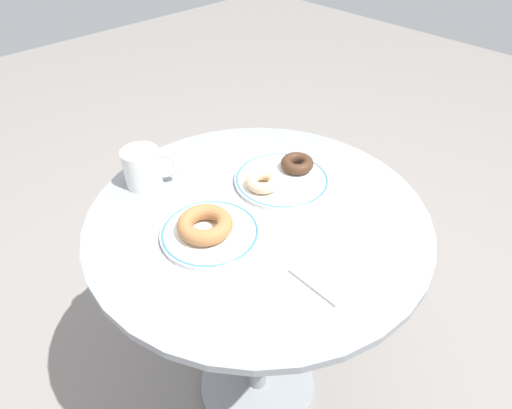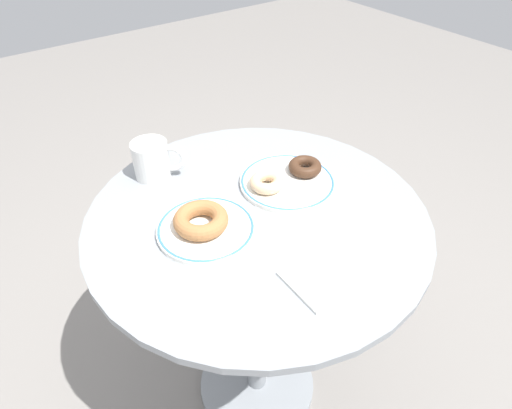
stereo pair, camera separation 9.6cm
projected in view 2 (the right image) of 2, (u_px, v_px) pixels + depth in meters
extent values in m
cube|color=gray|center=(257.00, 387.00, 1.43)|extent=(7.00, 7.00, 0.02)
cylinder|color=gray|center=(257.00, 216.00, 0.97)|extent=(0.75, 0.75, 0.02)
cylinder|color=gray|center=(257.00, 315.00, 1.19)|extent=(0.06, 0.06, 0.69)
cylinder|color=gray|center=(257.00, 383.00, 1.42)|extent=(0.36, 0.36, 0.03)
cylinder|color=white|center=(206.00, 229.00, 0.92)|extent=(0.20, 0.20, 0.01)
torus|color=#3D75BC|center=(206.00, 228.00, 0.91)|extent=(0.20, 0.20, 0.01)
cylinder|color=white|center=(287.00, 182.00, 1.04)|extent=(0.22, 0.22, 0.01)
torus|color=#3D75BC|center=(287.00, 181.00, 1.04)|extent=(0.22, 0.22, 0.01)
torus|color=#A36B3D|center=(201.00, 220.00, 0.90)|extent=(0.16, 0.16, 0.03)
torus|color=#422819|center=(305.00, 167.00, 1.06)|extent=(0.10, 0.10, 0.03)
torus|color=#E0B789|center=(267.00, 182.00, 1.01)|extent=(0.11, 0.11, 0.03)
cube|color=white|center=(326.00, 275.00, 0.82)|extent=(0.15, 0.12, 0.01)
cylinder|color=white|center=(151.00, 160.00, 1.05)|extent=(0.09, 0.09, 0.09)
torus|color=white|center=(171.00, 158.00, 1.04)|extent=(0.06, 0.05, 0.07)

